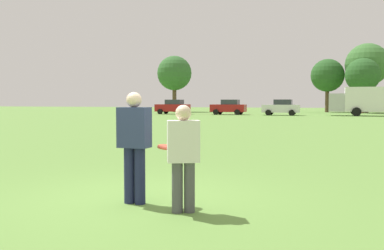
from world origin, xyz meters
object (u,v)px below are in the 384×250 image
at_px(player_defender, 183,152).
at_px(box_truck, 371,100).
at_px(parked_car_near_left, 173,107).
at_px(parked_car_mid_left, 229,107).
at_px(frisbee, 166,147).
at_px(parked_car_center, 281,107).
at_px(player_thrower, 134,141).

xyz_separation_m(player_defender, box_truck, (7.12, 44.14, 0.86)).
bearing_deg(player_defender, parked_car_near_left, 110.01).
relative_size(parked_car_near_left, parked_car_mid_left, 1.00).
bearing_deg(player_defender, frisbee, 137.48).
xyz_separation_m(parked_car_near_left, box_truck, (23.13, 0.18, 0.83)).
relative_size(frisbee, parked_car_mid_left, 0.06).
bearing_deg(frisbee, player_defender, -42.52).
height_order(frisbee, parked_car_near_left, parked_car_near_left).
bearing_deg(box_truck, player_defender, -99.16).
relative_size(parked_car_near_left, parked_car_center, 1.00).
bearing_deg(player_defender, player_thrower, 163.00).
relative_size(frisbee, parked_car_near_left, 0.06).
height_order(parked_car_mid_left, box_truck, box_truck).
distance_m(parked_car_near_left, box_truck, 23.15).
xyz_separation_m(player_thrower, parked_car_mid_left, (-7.94, 43.73, -0.08)).
relative_size(player_thrower, parked_car_near_left, 0.42).
bearing_deg(parked_car_mid_left, parked_car_center, -5.60).
bearing_deg(box_truck, parked_car_near_left, -179.54).
bearing_deg(player_thrower, box_truck, 79.62).
height_order(parked_car_mid_left, parked_car_center, same).
xyz_separation_m(frisbee, box_truck, (7.54, 43.75, 0.84)).
distance_m(parked_car_mid_left, parked_car_center, 6.35).
xyz_separation_m(parked_car_near_left, parked_car_mid_left, (7.16, 0.06, 0.00)).
xyz_separation_m(player_thrower, parked_car_center, (-1.62, 43.11, -0.08)).
relative_size(player_thrower, frisbee, 6.50).
distance_m(parked_car_near_left, parked_car_center, 13.48).
distance_m(player_thrower, player_defender, 0.97).
xyz_separation_m(parked_car_near_left, parked_car_center, (13.47, -0.56, 0.00)).
bearing_deg(player_defender, parked_car_mid_left, 101.38).
relative_size(frisbee, parked_car_center, 0.06).
height_order(player_defender, box_truck, box_truck).
distance_m(parked_car_near_left, parked_car_mid_left, 7.16).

